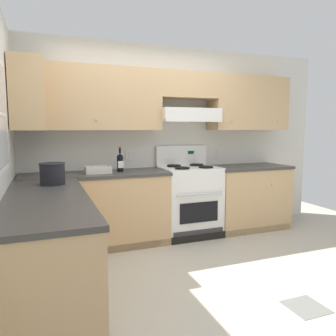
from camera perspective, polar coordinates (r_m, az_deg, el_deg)
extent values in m
plane|color=#B2AA99|center=(3.30, 3.74, -18.99)|extent=(7.04, 7.04, 0.00)
cube|color=slate|center=(3.09, 22.91, -21.40)|extent=(0.30, 0.30, 0.01)
cube|color=silver|center=(4.64, 0.66, 4.86)|extent=(4.68, 0.12, 2.55)
cube|color=tan|center=(4.13, -12.87, 11.73)|extent=(1.65, 0.34, 0.76)
cube|color=tan|center=(4.96, 13.86, 10.85)|extent=(1.18, 0.34, 0.76)
cube|color=tan|center=(4.50, 3.21, 14.16)|extent=(0.80, 0.34, 0.34)
cube|color=white|center=(4.43, 3.39, 9.21)|extent=(0.80, 0.46, 0.17)
cube|color=white|center=(4.23, 4.63, 8.30)|extent=(0.80, 0.03, 0.04)
sphere|color=silver|center=(3.94, -12.39, 8.20)|extent=(0.02, 0.02, 0.02)
sphere|color=silver|center=(4.59, 11.04, 8.02)|extent=(0.02, 0.02, 0.02)
sphere|color=silver|center=(5.04, 18.63, 7.67)|extent=(0.02, 0.02, 0.02)
cube|color=silver|center=(4.39, -6.94, 2.14)|extent=(0.08, 0.01, 0.12)
cube|color=silver|center=(4.38, -6.93, 2.42)|extent=(0.03, 0.00, 0.03)
cube|color=silver|center=(4.38, -6.92, 1.85)|extent=(0.03, 0.00, 0.03)
cube|color=silver|center=(4.90, 8.81, 2.60)|extent=(0.08, 0.01, 0.12)
cube|color=silver|center=(4.89, 8.85, 2.85)|extent=(0.03, 0.00, 0.03)
cube|color=silver|center=(4.90, 8.84, 2.34)|extent=(0.03, 0.00, 0.03)
cube|color=white|center=(2.81, -27.31, 8.42)|extent=(0.01, 0.90, 0.82)
cube|color=white|center=(2.81, -27.25, 8.42)|extent=(0.01, 0.90, 0.02)
cube|color=tan|center=(3.91, -23.29, 11.64)|extent=(0.34, 0.64, 0.76)
cube|color=tan|center=(4.10, -12.33, -7.42)|extent=(1.72, 0.61, 0.87)
cube|color=#3D3A38|center=(4.02, -12.49, -1.12)|extent=(1.74, 0.63, 0.04)
cube|color=tan|center=(4.91, 13.75, -5.11)|extent=(1.09, 0.61, 0.87)
cube|color=#3D3A38|center=(4.84, 13.90, 0.17)|extent=(1.12, 0.63, 0.04)
cube|color=black|center=(4.20, 1.38, -12.51)|extent=(3.54, 0.06, 0.09)
sphere|color=silver|center=(3.71, -16.95, -5.23)|extent=(0.03, 0.03, 0.03)
sphere|color=silver|center=(4.71, 17.67, -2.72)|extent=(0.03, 0.03, 0.03)
cube|color=tan|center=(2.87, -20.12, -14.00)|extent=(0.61, 1.89, 0.87)
cube|color=#3D3A38|center=(2.74, -20.51, -5.06)|extent=(0.63, 1.91, 0.04)
cube|color=black|center=(3.04, -14.26, -20.62)|extent=(0.06, 1.85, 0.09)
cube|color=white|center=(4.45, 3.76, -5.90)|extent=(0.76, 0.58, 0.91)
cube|color=black|center=(4.21, 5.45, -7.71)|extent=(0.53, 0.01, 0.26)
cylinder|color=silver|center=(4.14, 5.63, -4.56)|extent=(0.65, 0.02, 0.02)
cube|color=#333333|center=(4.29, 5.40, -11.39)|extent=(0.70, 0.01, 0.11)
cube|color=white|center=(4.37, 3.81, 0.04)|extent=(0.76, 0.58, 0.02)
cube|color=white|center=(4.61, 2.41, 2.09)|extent=(0.76, 0.04, 0.29)
cube|color=#053F0C|center=(4.64, 4.01, 2.74)|extent=(0.09, 0.01, 0.04)
cylinder|color=black|center=(4.18, 2.50, -0.01)|extent=(0.19, 0.19, 0.02)
cylinder|color=black|center=(4.18, 2.50, -0.09)|extent=(0.07, 0.07, 0.01)
cylinder|color=black|center=(4.32, 6.64, 0.18)|extent=(0.19, 0.19, 0.02)
cylinder|color=black|center=(4.32, 6.64, 0.10)|extent=(0.07, 0.07, 0.01)
cylinder|color=black|center=(4.43, 1.06, 0.39)|extent=(0.19, 0.19, 0.02)
cylinder|color=black|center=(4.43, 1.06, 0.31)|extent=(0.07, 0.07, 0.01)
cylinder|color=black|center=(4.57, 5.01, 0.56)|extent=(0.19, 0.19, 0.02)
cylinder|color=black|center=(4.57, 5.01, 0.49)|extent=(0.07, 0.07, 0.01)
cylinder|color=white|center=(4.51, 0.06, 1.68)|extent=(0.04, 0.02, 0.04)
cylinder|color=white|center=(4.57, 1.71, 1.74)|extent=(0.04, 0.02, 0.04)
cylinder|color=white|center=(4.62, 3.32, 1.79)|extent=(0.04, 0.02, 0.04)
cylinder|color=white|center=(4.68, 4.89, 1.84)|extent=(0.04, 0.02, 0.04)
cylinder|color=black|center=(4.07, -8.36, 0.71)|extent=(0.08, 0.08, 0.19)
cone|color=black|center=(4.06, -8.39, 2.32)|extent=(0.08, 0.08, 0.04)
cylinder|color=black|center=(4.05, -8.40, 3.11)|extent=(0.03, 0.03, 0.08)
cylinder|color=maroon|center=(4.05, -8.41, 3.51)|extent=(0.03, 0.03, 0.02)
cube|color=silver|center=(4.03, -8.23, 0.60)|extent=(0.07, 0.00, 0.08)
cube|color=beige|center=(3.99, -12.09, -0.77)|extent=(0.24, 0.17, 0.02)
cube|color=beige|center=(3.89, -11.88, -0.47)|extent=(0.30, 0.01, 0.08)
cube|color=beige|center=(4.08, -12.31, -0.15)|extent=(0.30, 0.01, 0.08)
cube|color=beige|center=(3.97, -14.13, -0.39)|extent=(0.01, 0.18, 0.08)
cube|color=beige|center=(4.01, -10.08, -0.21)|extent=(0.01, 0.18, 0.08)
cylinder|color=black|center=(3.29, -19.51, -0.97)|extent=(0.23, 0.23, 0.20)
torus|color=black|center=(3.28, -19.58, 0.72)|extent=(0.24, 0.24, 0.01)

